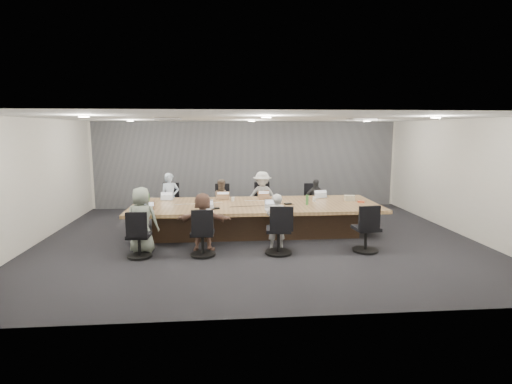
{
  "coord_description": "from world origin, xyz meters",
  "views": [
    {
      "loc": [
        -0.81,
        -9.09,
        2.56
      ],
      "look_at": [
        0.0,
        0.4,
        1.05
      ],
      "focal_mm": 28.0,
      "sensor_mm": 36.0,
      "label": 1
    }
  ],
  "objects": [
    {
      "name": "person_0",
      "position": [
        -2.24,
        1.85,
        0.69
      ],
      "size": [
        0.56,
        0.43,
        1.37
      ],
      "primitive_type": "imported",
      "rotation": [
        0.0,
        0.0,
        6.5
      ],
      "color": "#AEC2D9",
      "rests_on": "ground"
    },
    {
      "name": "laptop_4",
      "position": [
        -2.49,
        -0.3,
        0.75
      ],
      "size": [
        0.34,
        0.24,
        0.02
      ],
      "primitive_type": "cube",
      "rotation": [
        0.0,
        0.0,
        -0.04
      ],
      "color": "#8C6647",
      "rests_on": "conference_table"
    },
    {
      "name": "wall_left",
      "position": [
        -5.0,
        0.0,
        1.4
      ],
      "size": [
        0.0,
        8.0,
        2.8
      ],
      "primitive_type": "cube",
      "rotation": [
        1.57,
        0.0,
        1.57
      ],
      "color": "beige",
      "rests_on": "ground"
    },
    {
      "name": "person_6",
      "position": [
        0.33,
        -0.85,
        0.6
      ],
      "size": [
        0.44,
        0.3,
        1.21
      ],
      "primitive_type": "imported",
      "rotation": [
        0.0,
        0.0,
        3.16
      ],
      "color": "silver",
      "rests_on": "ground"
    },
    {
      "name": "laptop_3",
      "position": [
        1.81,
        1.3,
        0.75
      ],
      "size": [
        0.37,
        0.28,
        0.02
      ],
      "primitive_type": "cube",
      "rotation": [
        0.0,
        0.0,
        3.3
      ],
      "color": "#B2B2B7",
      "rests_on": "conference_table"
    },
    {
      "name": "stapler",
      "position": [
        0.33,
        0.25,
        0.77
      ],
      "size": [
        0.18,
        0.08,
        0.07
      ],
      "primitive_type": "cube",
      "rotation": [
        0.0,
        0.0,
        -0.18
      ],
      "color": "black",
      "rests_on": "conference_table"
    },
    {
      "name": "bottle_green_right",
      "position": [
        1.23,
        0.26,
        0.86
      ],
      "size": [
        0.08,
        0.08,
        0.24
      ],
      "primitive_type": "cylinder",
      "rotation": [
        0.0,
        0.0,
        0.25
      ],
      "color": "#3D7839",
      "rests_on": "conference_table"
    },
    {
      "name": "laptop_0",
      "position": [
        -2.24,
        1.3,
        0.75
      ],
      "size": [
        0.32,
        0.23,
        0.02
      ],
      "primitive_type": "cube",
      "rotation": [
        0.0,
        0.0,
        3.07
      ],
      "color": "#B2B2B7",
      "rests_on": "conference_table"
    },
    {
      "name": "chair_4",
      "position": [
        -2.49,
        -1.2,
        0.38
      ],
      "size": [
        0.54,
        0.54,
        0.76
      ],
      "primitive_type": null,
      "rotation": [
        0.0,
        0.0,
        -0.05
      ],
      "color": "black",
      "rests_on": "ground"
    },
    {
      "name": "chair_0",
      "position": [
        -2.24,
        2.2,
        0.43
      ],
      "size": [
        0.67,
        0.67,
        0.86
      ],
      "primitive_type": null,
      "rotation": [
        0.0,
        0.0,
        2.98
      ],
      "color": "black",
      "rests_on": "ground"
    },
    {
      "name": "laptop_6",
      "position": [
        0.33,
        -0.3,
        0.75
      ],
      "size": [
        0.36,
        0.26,
        0.02
      ],
      "primitive_type": "cube",
      "rotation": [
        0.0,
        0.0,
        0.04
      ],
      "color": "#B2B2B7",
      "rests_on": "conference_table"
    },
    {
      "name": "mug_brown",
      "position": [
        -2.44,
        0.32,
        0.79
      ],
      "size": [
        0.11,
        0.11,
        0.11
      ],
      "primitive_type": "cylinder",
      "rotation": [
        0.0,
        0.0,
        0.37
      ],
      "color": "brown",
      "rests_on": "conference_table"
    },
    {
      "name": "canvas_bag",
      "position": [
        2.44,
        0.74,
        0.81
      ],
      "size": [
        0.27,
        0.18,
        0.14
      ],
      "primitive_type": "cube",
      "rotation": [
        0.0,
        0.0,
        -0.11
      ],
      "color": "#B7AF93",
      "rests_on": "conference_table"
    },
    {
      "name": "bottle_green_left",
      "position": [
        -2.65,
        0.84,
        0.86
      ],
      "size": [
        0.08,
        0.08,
        0.24
      ],
      "primitive_type": "cylinder",
      "rotation": [
        0.0,
        0.0,
        0.22
      ],
      "color": "#3D7839",
      "rests_on": "conference_table"
    },
    {
      "name": "wall_front",
      "position": [
        0.0,
        -4.0,
        1.4
      ],
      "size": [
        10.0,
        0.0,
        2.8
      ],
      "primitive_type": "cube",
      "rotation": [
        -1.57,
        0.0,
        0.0
      ],
      "color": "beige",
      "rests_on": "ground"
    },
    {
      "name": "chair_5",
      "position": [
        -1.22,
        -1.2,
        0.4
      ],
      "size": [
        0.57,
        0.57,
        0.8
      ],
      "primitive_type": null,
      "rotation": [
        0.0,
        0.0,
        -0.06
      ],
      "color": "black",
      "rests_on": "ground"
    },
    {
      "name": "person_3",
      "position": [
        1.81,
        1.85,
        0.58
      ],
      "size": [
        0.71,
        0.37,
        1.16
      ],
      "primitive_type": "imported",
      "rotation": [
        0.0,
        0.0,
        6.41
      ],
      "color": "#29292C",
      "rests_on": "ground"
    },
    {
      "name": "person_4",
      "position": [
        -2.49,
        -0.85,
        0.69
      ],
      "size": [
        0.72,
        0.51,
        1.38
      ],
      "primitive_type": "imported",
      "rotation": [
        0.0,
        0.0,
        3.03
      ],
      "color": "gray",
      "rests_on": "ground"
    },
    {
      "name": "floor",
      "position": [
        0.0,
        0.0,
        0.0
      ],
      "size": [
        10.0,
        8.0,
        0.0
      ],
      "primitive_type": "cube",
      "color": "black",
      "rests_on": "ground"
    },
    {
      "name": "person_5",
      "position": [
        -1.22,
        -0.85,
        0.63
      ],
      "size": [
        1.2,
        0.51,
        1.25
      ],
      "primitive_type": "imported",
      "rotation": [
        0.0,
        0.0,
        3.02
      ],
      "color": "brown",
      "rests_on": "ground"
    },
    {
      "name": "wall_back",
      "position": [
        0.0,
        4.0,
        1.4
      ],
      "size": [
        10.0,
        0.0,
        2.8
      ],
      "primitive_type": "cube",
      "rotation": [
        1.57,
        0.0,
        0.0
      ],
      "color": "beige",
      "rests_on": "ground"
    },
    {
      "name": "chair_3",
      "position": [
        1.81,
        2.2,
        0.37
      ],
      "size": [
        0.5,
        0.5,
        0.74
      ],
      "primitive_type": null,
      "rotation": [
        0.0,
        0.0,
        3.14
      ],
      "color": "black",
      "rests_on": "ground"
    },
    {
      "name": "chair_2",
      "position": [
        0.3,
        2.2,
        0.42
      ],
      "size": [
        0.68,
        0.68,
        0.84
      ],
      "primitive_type": null,
      "rotation": [
        0.0,
        0.0,
        3.36
      ],
      "color": "black",
      "rests_on": "ground"
    },
    {
      "name": "cup_white_near",
      "position": [
        1.52,
        0.72,
        0.79
      ],
      "size": [
        0.11,
        0.11,
        0.11
      ],
      "primitive_type": "cylinder",
      "rotation": [
        0.0,
        0.0,
        -0.31
      ],
      "color": "white",
      "rests_on": "conference_table"
    },
    {
      "name": "bottle_clear",
      "position": [
        -1.37,
        0.69,
        0.86
      ],
      "size": [
        0.09,
        0.09,
        0.24
      ],
      "primitive_type": "cylinder",
      "rotation": [
        0.0,
        0.0,
        -0.36
      ],
      "color": "silver",
      "rests_on": "conference_table"
    },
    {
      "name": "conference_table",
      "position": [
        0.0,
        0.5,
        0.4
      ],
      "size": [
        6.0,
        2.2,
        0.74
      ],
      "color": "#392619",
      "rests_on": "ground"
    },
    {
      "name": "chair_6",
      "position": [
        0.33,
        -1.2,
        0.43
      ],
      "size": [
        0.65,
        0.65,
        0.87
      ],
      "primitive_type": null,
      "rotation": [
        0.0,
        0.0,
        -0.12
      ],
      "color": "black",
      "rests_on": "ground"
    },
    {
      "name": "chair_1",
      "position": [
        -0.8,
        2.2,
        0.39
      ],
      "size": [
        0.54,
        0.54,
        0.78
      ],
      "primitive_type": null,
      "rotation": [
        0.0,
        0.0,
        3.11
      ],
      "color": "black",
      "rests_on": "ground"
    },
    {
      "name": "ceiling",
      "position": [
        0.0,
        0.0,
        2.8
      ],
      "size": [
        10.0,
        8.0,
        0.0
      ],
      "primitive_type": "cube",
      "color": "white",
      "rests_on": "wall_back"
    },
    {
      "name": "laptop_2",
      "position": [
        0.3,
        1.3,
        0.75
      ],
      "size": [
        0.35,
        0.28,
        0.02
      ],
      "primitive_type": "cube",
      "rotation": [
        0.0,
        0.0,
        3.37
      ],
      "color": "#8C6647",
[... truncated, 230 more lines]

